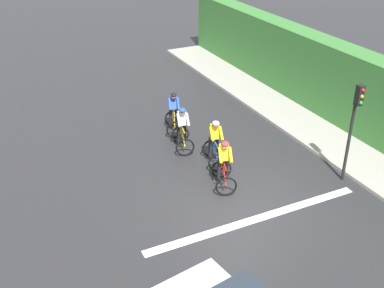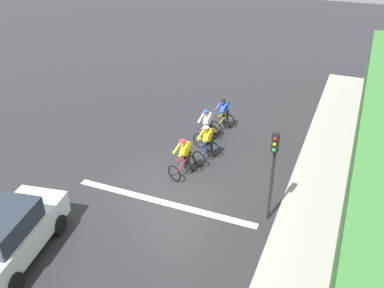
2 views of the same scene
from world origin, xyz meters
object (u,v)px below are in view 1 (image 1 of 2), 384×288
cyclist_mid (215,143)px  cyclist_fourth (224,165)px  cyclist_second (182,129)px  cyclist_lead (174,113)px  traffic_light_near_crossing (354,119)px

cyclist_mid → cyclist_fourth: size_ratio=1.00×
cyclist_second → cyclist_lead: bearing=78.2°
cyclist_lead → cyclist_fourth: 4.26m
cyclist_second → traffic_light_near_crossing: size_ratio=0.50×
cyclist_second → cyclist_mid: same height
cyclist_lead → cyclist_second: same height
cyclist_fourth → traffic_light_near_crossing: (3.72, -1.43, 1.43)m
cyclist_second → traffic_light_near_crossing: (3.85, -4.26, 1.43)m
cyclist_lead → cyclist_mid: (0.26, -2.86, 0.00)m
cyclist_lead → cyclist_fourth: (-0.17, -4.25, 0.00)m
cyclist_lead → cyclist_fourth: bearing=-92.2°
cyclist_mid → traffic_light_near_crossing: 4.57m
cyclist_lead → cyclist_second: 1.45m
cyclist_fourth → traffic_light_near_crossing: 4.23m
cyclist_second → traffic_light_near_crossing: traffic_light_near_crossing is taller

